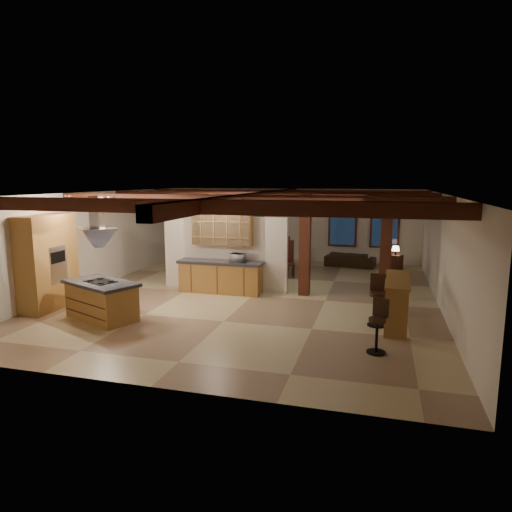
{
  "coord_description": "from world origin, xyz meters",
  "views": [
    {
      "loc": [
        3.43,
        -12.15,
        3.29
      ],
      "look_at": [
        -0.04,
        0.5,
        1.06
      ],
      "focal_mm": 32.0,
      "sensor_mm": 36.0,
      "label": 1
    }
  ],
  "objects": [
    {
      "name": "bar_stool_b",
      "position": [
        3.44,
        -1.83,
        0.59
      ],
      "size": [
        0.41,
        0.41,
        1.17
      ],
      "color": "black",
      "rests_on": "ground"
    },
    {
      "name": "kitchen_island",
      "position": [
        -2.85,
        -3.05,
        0.46
      ],
      "size": [
        2.09,
        1.64,
        0.92
      ],
      "color": "olive",
      "rests_on": "ground"
    },
    {
      "name": "timber_posts",
      "position": [
        2.5,
        0.5,
        1.76
      ],
      "size": [
        2.5,
        0.3,
        2.9
      ],
      "color": "#36170D",
      "rests_on": "ground"
    },
    {
      "name": "partition_wall",
      "position": [
        -1.0,
        0.5,
        1.1
      ],
      "size": [
        3.8,
        0.18,
        2.2
      ],
      "primitive_type": "cube",
      "color": "beige",
      "rests_on": "ground"
    },
    {
      "name": "dining_table",
      "position": [
        -0.42,
        3.11,
        0.31
      ],
      "size": [
        1.86,
        1.21,
        0.61
      ],
      "primitive_type": "imported",
      "rotation": [
        0.0,
        0.0,
        0.14
      ],
      "color": "#401E10",
      "rests_on": "ground"
    },
    {
      "name": "side_table",
      "position": [
        4.01,
        4.94,
        0.28
      ],
      "size": [
        0.59,
        0.59,
        0.56
      ],
      "primitive_type": "cube",
      "rotation": [
        0.0,
        0.0,
        -0.39
      ],
      "color": "#36170D",
      "rests_on": "ground"
    },
    {
      "name": "dining_chairs",
      "position": [
        -0.42,
        3.11,
        0.63
      ],
      "size": [
        2.39,
        2.39,
        1.24
      ],
      "color": "#36170D",
      "rests_on": "ground"
    },
    {
      "name": "pantry_cabinet",
      "position": [
        -4.67,
        -2.6,
        1.2
      ],
      "size": [
        0.67,
        1.6,
        2.4
      ],
      "color": "olive",
      "rests_on": "ground"
    },
    {
      "name": "recessed_cans",
      "position": [
        -2.53,
        -1.93,
        2.87
      ],
      "size": [
        3.16,
        2.46,
        0.03
      ],
      "color": "silver",
      "rests_on": "room_walls"
    },
    {
      "name": "microwave",
      "position": [
        -0.48,
        0.11,
        1.06
      ],
      "size": [
        0.49,
        0.4,
        0.23
      ],
      "primitive_type": "imported",
      "rotation": [
        0.0,
        0.0,
        2.84
      ],
      "color": "#B9B9BE",
      "rests_on": "back_counter"
    },
    {
      "name": "range_hood",
      "position": [
        -2.85,
        -3.05,
        1.78
      ],
      "size": [
        1.1,
        1.1,
        1.4
      ],
      "color": "silver",
      "rests_on": "room_walls"
    },
    {
      "name": "bar_counter",
      "position": [
        3.85,
        -1.68,
        0.73
      ],
      "size": [
        0.57,
        2.08,
        1.08
      ],
      "color": "olive",
      "rests_on": "ground"
    },
    {
      "name": "upper_display_cabinet",
      "position": [
        -1.0,
        0.31,
        1.85
      ],
      "size": [
        1.8,
        0.36,
        0.95
      ],
      "color": "olive",
      "rests_on": "partition_wall"
    },
    {
      "name": "ground",
      "position": [
        0.0,
        0.0,
        0.0
      ],
      "size": [
        12.0,
        12.0,
        0.0
      ],
      "primitive_type": "plane",
      "color": "#C4B382",
      "rests_on": "ground"
    },
    {
      "name": "table_lamp",
      "position": [
        4.01,
        4.94,
        0.79
      ],
      "size": [
        0.28,
        0.28,
        0.33
      ],
      "color": "black",
      "rests_on": "side_table"
    },
    {
      "name": "back_windows",
      "position": [
        2.8,
        5.93,
        1.5
      ],
      "size": [
        2.7,
        0.07,
        1.7
      ],
      "color": "#36170D",
      "rests_on": "room_walls"
    },
    {
      "name": "framed_art",
      "position": [
        -1.5,
        5.94,
        1.7
      ],
      "size": [
        0.65,
        0.05,
        0.85
      ],
      "color": "#36170D",
      "rests_on": "room_walls"
    },
    {
      "name": "bar_stool_a",
      "position": [
        3.47,
        -3.52,
        0.53
      ],
      "size": [
        0.39,
        0.4,
        1.04
      ],
      "color": "black",
      "rests_on": "ground"
    },
    {
      "name": "room_walls",
      "position": [
        0.0,
        0.0,
        1.78
      ],
      "size": [
        12.0,
        12.0,
        12.0
      ],
      "color": "beige",
      "rests_on": "ground"
    },
    {
      "name": "sofa",
      "position": [
        2.38,
        5.22,
        0.27
      ],
      "size": [
        1.93,
        0.97,
        0.54
      ],
      "primitive_type": "imported",
      "rotation": [
        0.0,
        0.0,
        3.0
      ],
      "color": "black",
      "rests_on": "ground"
    },
    {
      "name": "ceiling_beams",
      "position": [
        0.0,
        0.0,
        2.76
      ],
      "size": [
        10.0,
        12.0,
        0.28
      ],
      "color": "#36170D",
      "rests_on": "room_walls"
    },
    {
      "name": "back_counter",
      "position": [
        -1.0,
        0.11,
        0.48
      ],
      "size": [
        2.5,
        0.66,
        0.94
      ],
      "color": "olive",
      "rests_on": "ground"
    }
  ]
}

